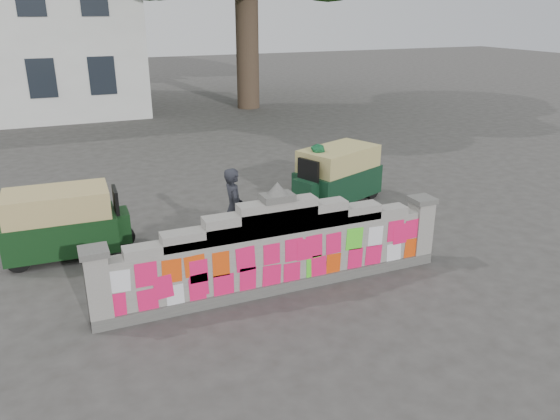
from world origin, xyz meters
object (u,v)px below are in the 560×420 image
(cyclist_bike, at_px, (235,236))
(rickshaw_left, at_px, (63,222))
(pedestrian, at_px, (318,176))
(rickshaw_right, at_px, (336,174))
(cyclist_rider, at_px, (234,220))

(cyclist_bike, height_order, rickshaw_left, rickshaw_left)
(pedestrian, relative_size, rickshaw_left, 0.64)
(pedestrian, distance_m, rickshaw_right, 0.65)
(cyclist_bike, bearing_deg, rickshaw_left, 67.74)
(pedestrian, bearing_deg, rickshaw_right, 93.73)
(cyclist_bike, xyz_separation_m, rickshaw_right, (3.49, 2.22, 0.26))
(cyclist_bike, distance_m, rickshaw_left, 3.46)
(cyclist_rider, relative_size, pedestrian, 1.02)
(cyclist_bike, height_order, pedestrian, pedestrian)
(rickshaw_left, bearing_deg, cyclist_rider, -24.11)
(cyclist_bike, bearing_deg, cyclist_rider, -86.28)
(rickshaw_left, height_order, rickshaw_right, rickshaw_right)
(cyclist_bike, relative_size, rickshaw_left, 0.73)
(cyclist_rider, height_order, rickshaw_right, cyclist_rider)
(cyclist_rider, distance_m, pedestrian, 3.53)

